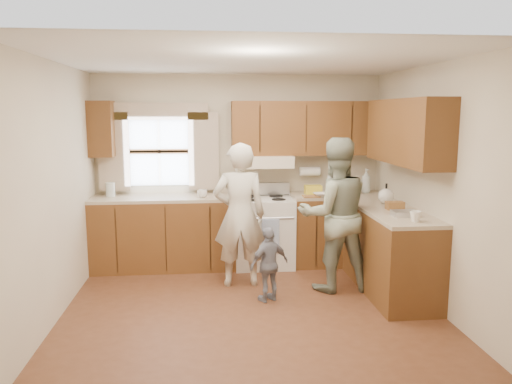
{
  "coord_description": "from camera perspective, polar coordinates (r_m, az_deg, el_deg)",
  "views": [
    {
      "loc": [
        -0.42,
        -4.93,
        2.01
      ],
      "look_at": [
        0.1,
        0.4,
        1.15
      ],
      "focal_mm": 35.0,
      "sensor_mm": 36.0,
      "label": 1
    }
  ],
  "objects": [
    {
      "name": "room",
      "position": [
        5.0,
        -0.69,
        0.39
      ],
      "size": [
        3.8,
        3.8,
        3.8
      ],
      "color": "#522C19",
      "rests_on": "ground"
    },
    {
      "name": "woman_left",
      "position": [
        5.76,
        -1.89,
        -2.65
      ],
      "size": [
        0.61,
        0.4,
        1.67
      ],
      "primitive_type": "imported",
      "rotation": [
        0.0,
        0.0,
        3.14
      ],
      "color": "beige",
      "rests_on": "ground"
    },
    {
      "name": "kitchen_fixtures",
      "position": [
        6.2,
        4.13,
        -1.79
      ],
      "size": [
        3.8,
        2.25,
        2.15
      ],
      "color": "#47280F",
      "rests_on": "ground"
    },
    {
      "name": "stove",
      "position": [
        6.59,
        0.86,
        -4.44
      ],
      "size": [
        0.76,
        0.67,
        1.07
      ],
      "color": "silver",
      "rests_on": "ground"
    },
    {
      "name": "woman_right",
      "position": [
        5.69,
        8.97,
        -2.58
      ],
      "size": [
        0.89,
        0.71,
        1.73
      ],
      "primitive_type": "imported",
      "rotation": [
        0.0,
        0.0,
        3.21
      ],
      "color": "#243D27",
      "rests_on": "ground"
    },
    {
      "name": "child",
      "position": [
        5.37,
        1.51,
        -8.27
      ],
      "size": [
        0.51,
        0.39,
        0.81
      ],
      "primitive_type": "imported",
      "rotation": [
        0.0,
        0.0,
        3.62
      ],
      "color": "gray",
      "rests_on": "ground"
    }
  ]
}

